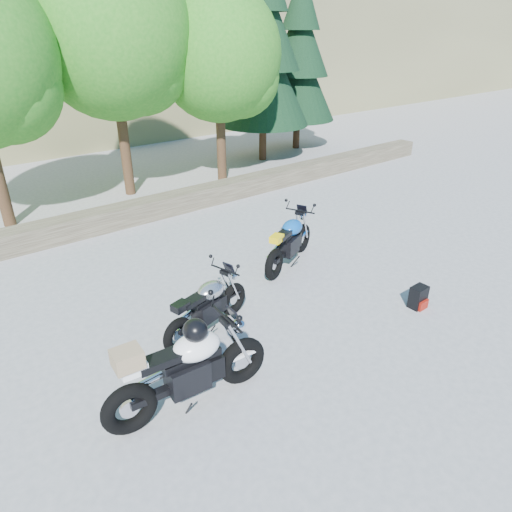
{
  "coord_description": "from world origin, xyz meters",
  "views": [
    {
      "loc": [
        -4.17,
        -4.53,
        4.27
      ],
      "look_at": [
        0.2,
        1.0,
        0.75
      ],
      "focal_mm": 32.0,
      "sensor_mm": 36.0,
      "label": 1
    }
  ],
  "objects_px": {
    "silver_bike": "(207,307)",
    "backpack": "(419,297)",
    "white_bike": "(187,367)",
    "blue_bike": "(290,242)"
  },
  "relations": [
    {
      "from": "white_bike",
      "to": "blue_bike",
      "type": "relative_size",
      "value": 1.19
    },
    {
      "from": "silver_bike",
      "to": "white_bike",
      "type": "xyz_separation_m",
      "value": [
        -1.05,
        -1.19,
        0.16
      ]
    },
    {
      "from": "backpack",
      "to": "white_bike",
      "type": "bearing_deg",
      "value": 173.37
    },
    {
      "from": "backpack",
      "to": "blue_bike",
      "type": "bearing_deg",
      "value": 103.64
    },
    {
      "from": "blue_bike",
      "to": "backpack",
      "type": "relative_size",
      "value": 4.77
    },
    {
      "from": "silver_bike",
      "to": "backpack",
      "type": "xyz_separation_m",
      "value": [
        3.17,
        -1.64,
        -0.25
      ]
    },
    {
      "from": "silver_bike",
      "to": "white_bike",
      "type": "distance_m",
      "value": 1.6
    },
    {
      "from": "white_bike",
      "to": "backpack",
      "type": "distance_m",
      "value": 4.26
    },
    {
      "from": "silver_bike",
      "to": "blue_bike",
      "type": "relative_size",
      "value": 0.95
    },
    {
      "from": "silver_bike",
      "to": "backpack",
      "type": "relative_size",
      "value": 4.54
    }
  ]
}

